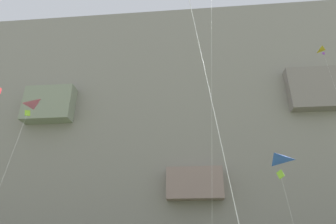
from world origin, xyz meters
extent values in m
cube|color=gray|center=(0.00, 72.33, 29.16)|extent=(180.00, 29.05, 58.32)
cube|color=gray|center=(-31.47, 57.07, 31.49)|extent=(10.91, 4.81, 8.15)
cube|color=gray|center=(0.00, 56.37, 13.50)|extent=(10.50, 2.77, 5.86)
cube|color=gray|center=(25.46, 57.21, 32.78)|extent=(10.28, 3.57, 9.52)
pyramid|color=pink|center=(-14.54, 21.98, 12.77)|extent=(2.15, 2.22, 0.28)
cube|color=#8CCC33|center=(-14.07, 22.38, 12.60)|extent=(0.43, 0.38, 0.57)
cylinder|color=silver|center=(-13.71, 20.64, 6.36)|extent=(0.73, 3.48, 12.48)
pyramid|color=yellow|center=(20.31, 38.48, 28.74)|extent=(1.02, 1.46, 0.20)
cube|color=purple|center=(19.85, 38.45, 28.61)|extent=(0.39, 0.07, 0.42)
pyramid|color=blue|center=(5.33, 21.49, 6.62)|extent=(2.16, 2.12, 0.52)
cube|color=#8CCC33|center=(5.72, 21.07, 6.58)|extent=(0.45, 0.47, 0.62)
cylinder|color=silver|center=(1.65, 19.68, 15.91)|extent=(2.09, 3.05, 31.58)
camera|label=1|loc=(-0.09, 0.81, 1.82)|focal=31.48mm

